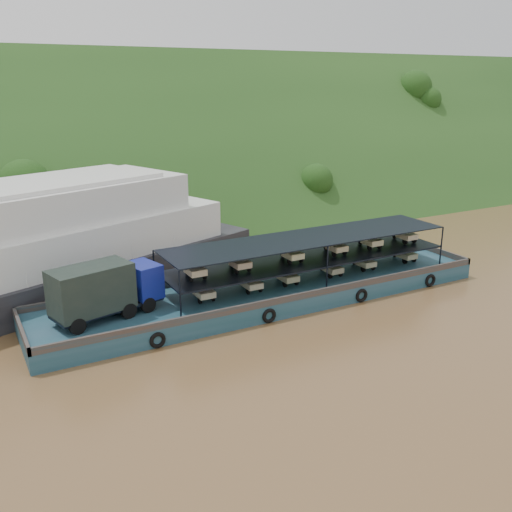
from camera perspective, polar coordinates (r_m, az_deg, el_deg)
ground at (r=42.91m, az=4.29°, el=-4.75°), size 160.00×160.00×0.00m
hillside at (r=74.38m, az=-10.97°, el=4.45°), size 140.00×39.60×39.60m
cargo_barge at (r=42.17m, az=-0.24°, el=-3.33°), size 35.00×7.18×4.86m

